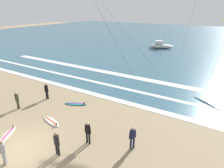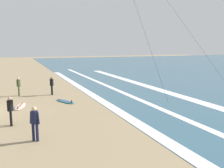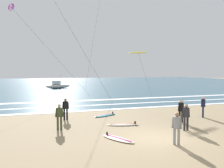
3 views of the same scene
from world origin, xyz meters
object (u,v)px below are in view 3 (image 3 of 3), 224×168
object	(u,v)px
surfer_right_near	(181,109)
kite_yellow_high_left	(138,53)
surfer_foreground_main	(66,107)
surfboard_right_spare	(118,139)
surfer_left_near	(186,115)
kite_magenta_low_near	(12,8)
surfboard_foreground_flat	(123,125)
offshore_boat	(58,86)
surfer_mid_group	(177,125)
surfboard_left_pile	(105,115)
surfer_background_far	(203,105)
surfer_left_far	(59,114)

from	to	relation	value
surfer_right_near	kite_yellow_high_left	world-z (taller)	kite_yellow_high_left
surfer_foreground_main	surfboard_right_spare	world-z (taller)	surfer_foreground_main
surfer_left_near	surfer_right_near	size ratio (longest dim) A/B	1.00
surfer_left_near	kite_magenta_low_near	xyz separation A→B (m)	(-11.63, 18.81, 10.30)
surfboard_foreground_flat	offshore_boat	world-z (taller)	offshore_boat
surfer_mid_group	surfboard_left_pile	world-z (taller)	surfer_mid_group
surfboard_right_spare	kite_yellow_high_left	world-z (taller)	kite_yellow_high_left
surfer_background_far	kite_yellow_high_left	distance (m)	21.95
surfer_right_near	kite_yellow_high_left	size ratio (longest dim) A/B	0.19
surfer_mid_group	surfer_left_far	xyz separation A→B (m)	(-5.24, 4.46, 0.00)
surfer_background_far	surfer_right_near	world-z (taller)	same
surfer_background_far	surfboard_foreground_flat	size ratio (longest dim) A/B	0.73
surfer_background_far	surfer_mid_group	size ratio (longest dim) A/B	1.00
surfer_left_near	surfer_right_near	world-z (taller)	same
surfboard_left_pile	kite_yellow_high_left	bearing A→B (deg)	58.98
surfboard_left_pile	surfer_right_near	bearing A→B (deg)	-40.68
surfer_foreground_main	surfboard_right_spare	distance (m)	6.00
surfer_left_near	surfboard_right_spare	bearing A→B (deg)	-174.22
surfer_foreground_main	offshore_boat	size ratio (longest dim) A/B	0.29
surfer_left_near	surfboard_right_spare	world-z (taller)	surfer_left_near
surfer_left_near	offshore_boat	world-z (taller)	offshore_boat
surfer_background_far	kite_yellow_high_left	bearing A→B (deg)	79.68
kite_yellow_high_left	surfer_right_near	bearing A→B (deg)	-106.50
surfer_mid_group	surfboard_right_spare	bearing A→B (deg)	146.30
surfer_background_far	offshore_boat	xyz separation A→B (m)	(-8.85, 32.29, -0.40)
surfer_left_near	surfboard_foreground_flat	world-z (taller)	surfer_left_near
surfboard_left_pile	surfer_left_far	bearing A→B (deg)	-139.30
surfer_left_near	surfer_mid_group	distance (m)	2.91
surfer_left_near	surfer_right_near	bearing A→B (deg)	63.69
surfer_left_near	surfer_left_far	size ratio (longest dim) A/B	1.00
surfer_foreground_main	surfer_left_near	xyz separation A→B (m)	(6.64, -5.06, 0.00)
surfboard_right_spare	kite_yellow_high_left	bearing A→B (deg)	63.86
surfboard_foreground_flat	surfboard_left_pile	xyz separation A→B (m)	(-0.33, 3.25, 0.00)
surfer_mid_group	surfboard_left_pile	xyz separation A→B (m)	(-1.47, 7.69, -0.91)
surfer_left_far	surfboard_right_spare	distance (m)	4.08
surfer_foreground_main	surfer_left_near	distance (m)	8.35
surfboard_left_pile	kite_magenta_low_near	world-z (taller)	kite_magenta_low_near
surfer_mid_group	surfer_background_far	bearing A→B (deg)	41.35
surfer_mid_group	kite_magenta_low_near	xyz separation A→B (m)	(-9.60, 20.90, 10.30)
surfer_right_near	kite_magenta_low_near	distance (m)	23.49
surfboard_right_spare	offshore_boat	size ratio (longest dim) A/B	0.39
kite_yellow_high_left	offshore_boat	size ratio (longest dim) A/B	1.57
surfboard_right_spare	surfer_left_near	bearing A→B (deg)	5.78
surfer_mid_group	surfboard_right_spare	world-z (taller)	surfer_mid_group
surfboard_left_pile	kite_magenta_low_near	xyz separation A→B (m)	(-8.13, 13.20, 11.21)
surfer_left_near	surfboard_foreground_flat	distance (m)	4.06
surfer_foreground_main	surfer_background_far	size ratio (longest dim) A/B	1.00
surfboard_right_spare	kite_magenta_low_near	world-z (taller)	kite_magenta_low_near
surfer_foreground_main	surfer_right_near	distance (m)	8.20
surfboard_foreground_flat	kite_magenta_low_near	xyz separation A→B (m)	(-8.46, 16.45, 11.21)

